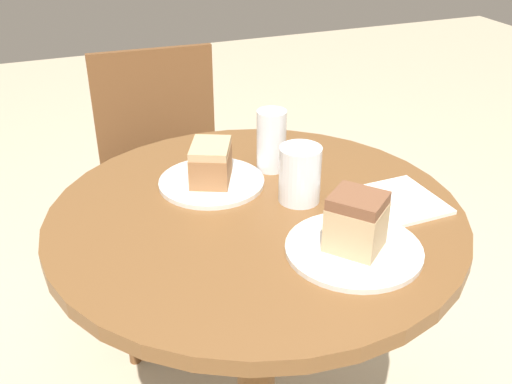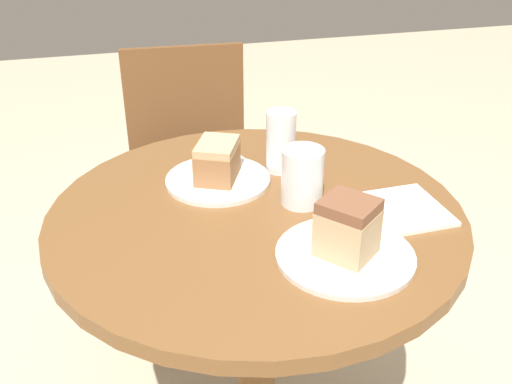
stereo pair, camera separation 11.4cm
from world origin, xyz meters
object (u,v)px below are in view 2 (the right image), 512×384
cake_slice_far (347,228)px  glass_water (302,179)px  plate_far (345,255)px  glass_lemonade (281,144)px  chair (193,182)px  plate_near (218,180)px  cake_slice_near (217,160)px

cake_slice_far → glass_water: glass_water is taller
plate_far → glass_water: bearing=93.1°
glass_lemonade → glass_water: glass_lemonade is taller
glass_lemonade → glass_water: size_ratio=1.18×
chair → plate_far: chair is taller
plate_near → glass_water: 0.20m
cake_slice_near → plate_near: bearing=0.0°
chair → glass_water: 0.81m
plate_near → cake_slice_far: (0.15, -0.33, 0.06)m
chair → plate_far: size_ratio=3.64×
plate_near → glass_lemonade: bearing=8.8°
glass_lemonade → plate_far: bearing=-88.5°
plate_far → glass_water: size_ratio=2.08×
chair → plate_near: size_ratio=3.93×
chair → plate_far: 0.98m
plate_near → cake_slice_far: size_ratio=1.84×
cake_slice_near → cake_slice_far: cake_slice_far is taller
chair → glass_water: glass_water is taller
chair → cake_slice_near: bearing=-89.7°
plate_far → glass_water: 0.21m
cake_slice_near → cake_slice_far: 0.36m
plate_far → cake_slice_near: size_ratio=1.87×
glass_lemonade → glass_water: 0.15m
chair → plate_near: (-0.03, -0.60, 0.31)m
cake_slice_far → glass_lemonade: bearing=91.5°
plate_near → glass_water: (0.14, -0.13, 0.05)m
plate_near → cake_slice_near: size_ratio=1.73×
chair → cake_slice_near: size_ratio=6.81×
plate_near → cake_slice_far: cake_slice_far is taller
plate_near → glass_lemonade: size_ratio=1.64×
plate_near → plate_far: 0.36m
chair → cake_slice_near: chair is taller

